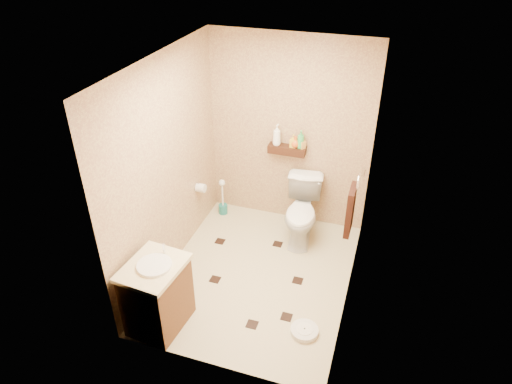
% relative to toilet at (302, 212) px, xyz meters
% --- Properties ---
extents(ground, '(2.50, 2.50, 0.00)m').
position_rel_toilet_xyz_m(ground, '(-0.30, -0.83, -0.38)').
color(ground, tan).
rests_on(ground, ground).
extents(wall_back, '(2.00, 0.04, 2.40)m').
position_rel_toilet_xyz_m(wall_back, '(-0.30, 0.42, 0.82)').
color(wall_back, tan).
rests_on(wall_back, ground).
extents(wall_front, '(2.00, 0.04, 2.40)m').
position_rel_toilet_xyz_m(wall_front, '(-0.30, -2.08, 0.82)').
color(wall_front, tan).
rests_on(wall_front, ground).
extents(wall_left, '(0.04, 2.50, 2.40)m').
position_rel_toilet_xyz_m(wall_left, '(-1.30, -0.83, 0.82)').
color(wall_left, tan).
rests_on(wall_left, ground).
extents(wall_right, '(0.04, 2.50, 2.40)m').
position_rel_toilet_xyz_m(wall_right, '(0.70, -0.83, 0.82)').
color(wall_right, tan).
rests_on(wall_right, ground).
extents(ceiling, '(2.00, 2.50, 0.02)m').
position_rel_toilet_xyz_m(ceiling, '(-0.30, -0.83, 2.02)').
color(ceiling, white).
rests_on(ceiling, wall_back).
extents(wall_shelf, '(0.46, 0.14, 0.10)m').
position_rel_toilet_xyz_m(wall_shelf, '(-0.30, 0.34, 0.64)').
color(wall_shelf, '#381A0F').
rests_on(wall_shelf, wall_back).
extents(floor_accents, '(1.21, 1.42, 0.01)m').
position_rel_toilet_xyz_m(floor_accents, '(-0.28, -0.88, -0.38)').
color(floor_accents, black).
rests_on(floor_accents, ground).
extents(toilet, '(0.52, 0.80, 0.77)m').
position_rel_toilet_xyz_m(toilet, '(0.00, 0.00, 0.00)').
color(toilet, white).
rests_on(toilet, ground).
extents(vanity, '(0.55, 0.65, 0.86)m').
position_rel_toilet_xyz_m(vanity, '(-1.00, -1.78, -0.00)').
color(vanity, brown).
rests_on(vanity, ground).
extents(bathroom_scale, '(0.28, 0.28, 0.05)m').
position_rel_toilet_xyz_m(bathroom_scale, '(0.39, -1.47, -0.36)').
color(bathroom_scale, silver).
rests_on(bathroom_scale, ground).
extents(toilet_brush, '(0.12, 0.12, 0.52)m').
position_rel_toilet_xyz_m(toilet_brush, '(-1.12, 0.20, -0.20)').
color(toilet_brush, '#1B6D6B').
rests_on(toilet_brush, ground).
extents(towel_ring, '(0.12, 0.30, 0.76)m').
position_rel_toilet_xyz_m(towel_ring, '(0.61, -0.58, 0.56)').
color(towel_ring, silver).
rests_on(towel_ring, wall_right).
extents(toilet_paper, '(0.12, 0.11, 0.12)m').
position_rel_toilet_xyz_m(toilet_paper, '(-1.24, -0.18, 0.22)').
color(toilet_paper, silver).
rests_on(toilet_paper, wall_left).
extents(bottle_a, '(0.11, 0.11, 0.26)m').
position_rel_toilet_xyz_m(bottle_a, '(-0.43, 0.34, 0.82)').
color(bottle_a, white).
rests_on(bottle_a, wall_shelf).
extents(bottle_b, '(0.07, 0.07, 0.16)m').
position_rel_toilet_xyz_m(bottle_b, '(-0.23, 0.34, 0.76)').
color(bottle_b, gold).
rests_on(bottle_b, wall_shelf).
extents(bottle_c, '(0.13, 0.13, 0.14)m').
position_rel_toilet_xyz_m(bottle_c, '(-0.20, 0.34, 0.76)').
color(bottle_c, '#D35818').
rests_on(bottle_c, wall_shelf).
extents(bottle_d, '(0.11, 0.11, 0.23)m').
position_rel_toilet_xyz_m(bottle_d, '(-0.14, 0.34, 0.80)').
color(bottle_d, green).
rests_on(bottle_d, wall_shelf).
extents(bottle_e, '(0.09, 0.09, 0.14)m').
position_rel_toilet_xyz_m(bottle_e, '(-0.12, 0.34, 0.76)').
color(bottle_e, gold).
rests_on(bottle_e, wall_shelf).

